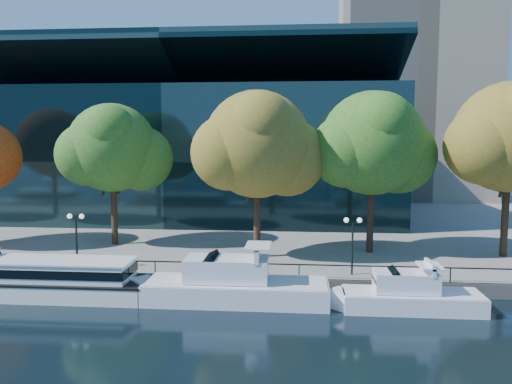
# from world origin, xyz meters

# --- Properties ---
(ground) EXTENTS (160.00, 160.00, 0.00)m
(ground) POSITION_xyz_m (0.00, 0.00, 0.00)
(ground) COLOR black
(ground) RESTS_ON ground
(promenade) EXTENTS (90.00, 67.08, 1.00)m
(promenade) POSITION_xyz_m (0.00, 36.38, 0.50)
(promenade) COLOR slate
(promenade) RESTS_ON ground
(railing) EXTENTS (88.20, 0.08, 0.99)m
(railing) POSITION_xyz_m (0.00, 3.25, 1.94)
(railing) COLOR black
(railing) RESTS_ON promenade
(convention_building) EXTENTS (50.00, 24.57, 21.43)m
(convention_building) POSITION_xyz_m (-4.00, 31.79, 8.51)
(convention_building) COLOR black
(convention_building) RESTS_ON ground
(tour_boat) EXTENTS (16.07, 3.58, 3.05)m
(tour_boat) POSITION_xyz_m (-7.56, 0.96, 1.30)
(tour_boat) COLOR white
(tour_boat) RESTS_ON ground
(cruiser_near) EXTENTS (13.05, 3.36, 3.78)m
(cruiser_near) POSITION_xyz_m (5.47, 0.88, 1.17)
(cruiser_near) COLOR white
(cruiser_near) RESTS_ON ground
(cruiser_far) EXTENTS (9.40, 2.61, 3.07)m
(cruiser_far) POSITION_xyz_m (16.49, 0.31, 0.97)
(cruiser_far) COLOR white
(cruiser_far) RESTS_ON ground
(tree_2) EXTENTS (9.75, 7.99, 12.53)m
(tree_2) POSITION_xyz_m (-6.34, 12.79, 9.45)
(tree_2) COLOR black
(tree_2) RESTS_ON promenade
(tree_3) EXTENTS (10.56, 8.66, 13.22)m
(tree_3) POSITION_xyz_m (6.81, 9.08, 9.82)
(tree_3) COLOR black
(tree_3) RESTS_ON promenade
(tree_4) EXTENTS (10.63, 8.71, 13.32)m
(tree_4) POSITION_xyz_m (16.04, 11.51, 9.88)
(tree_4) COLOR black
(tree_4) RESTS_ON promenade
(tree_5) EXTENTS (10.92, 8.95, 13.91)m
(tree_5) POSITION_xyz_m (26.60, 11.03, 10.36)
(tree_5) COLOR black
(tree_5) RESTS_ON promenade
(lamp_1) EXTENTS (1.26, 0.36, 4.03)m
(lamp_1) POSITION_xyz_m (-6.19, 4.50, 3.98)
(lamp_1) COLOR black
(lamp_1) RESTS_ON promenade
(lamp_2) EXTENTS (1.26, 0.36, 4.03)m
(lamp_2) POSITION_xyz_m (13.68, 4.50, 3.98)
(lamp_2) COLOR black
(lamp_2) RESTS_ON promenade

